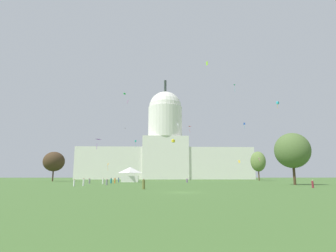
{
  "coord_description": "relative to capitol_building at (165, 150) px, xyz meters",
  "views": [
    {
      "loc": [
        -3.38,
        -36.91,
        2.07
      ],
      "look_at": [
        2.22,
        89.9,
        25.3
      ],
      "focal_mm": 29.43,
      "sensor_mm": 36.0,
      "label": 1
    }
  ],
  "objects": [
    {
      "name": "kite_magenta_mid",
      "position": [
        -19.3,
        -77.1,
        13.87
      ],
      "size": [
        0.79,
        1.03,
        1.44
      ],
      "rotation": [
        0.0,
        0.0,
        1.01
      ],
      "color": "#D1339E"
    },
    {
      "name": "person_teal_mid_center",
      "position": [
        -19.77,
        -111.79,
        -19.81
      ],
      "size": [
        0.56,
        0.56,
        1.66
      ],
      "rotation": [
        0.0,
        0.0,
        1.23
      ],
      "color": "#1E757A",
      "rests_on": "ground_plane"
    },
    {
      "name": "person_white_back_right",
      "position": [
        -20.79,
        -119.1,
        -19.78
      ],
      "size": [
        0.51,
        0.51,
        1.7
      ],
      "rotation": [
        0.0,
        0.0,
        3.84
      ],
      "color": "silver",
      "rests_on": "ground_plane"
    },
    {
      "name": "kite_yellow_low",
      "position": [
        0.37,
        -85.83,
        -4.48
      ],
      "size": [
        1.49,
        1.5,
        1.23
      ],
      "rotation": [
        0.0,
        0.0,
        2.45
      ],
      "color": "yellow"
    },
    {
      "name": "kite_lime_high",
      "position": [
        11.83,
        -101.37,
        22.15
      ],
      "size": [
        0.53,
        0.97,
        1.53
      ],
      "rotation": [
        0.0,
        0.0,
        1.18
      ],
      "color": "#8CD133"
    },
    {
      "name": "tree_west_near",
      "position": [
        -49.28,
        -77.36,
        -12.41
      ],
      "size": [
        11.4,
        11.23,
        12.24
      ],
      "color": "#42301E",
      "rests_on": "ground_plane"
    },
    {
      "name": "person_maroon_near_tree_west",
      "position": [
        21.75,
        -145.93,
        -19.91
      ],
      "size": [
        0.5,
        0.5,
        1.44
      ],
      "rotation": [
        0.0,
        0.0,
        5.38
      ],
      "color": "maroon",
      "rests_on": "ground_plane"
    },
    {
      "name": "kite_turquoise_mid",
      "position": [
        -17.99,
        -41.76,
        0.85
      ],
      "size": [
        1.0,
        0.94,
        4.46
      ],
      "rotation": [
        0.0,
        0.0,
        1.38
      ],
      "color": "teal"
    },
    {
      "name": "person_white_mid_right",
      "position": [
        -22.51,
        -132.66,
        -19.79
      ],
      "size": [
        0.44,
        0.44,
        1.67
      ],
      "rotation": [
        0.0,
        0.0,
        0.23
      ],
      "color": "silver",
      "rests_on": "ground_plane"
    },
    {
      "name": "kite_gold_low",
      "position": [
        29.54,
        -77.0,
        -12.16
      ],
      "size": [
        0.72,
        0.67,
        1.28
      ],
      "rotation": [
        0.0,
        0.0,
        4.96
      ],
      "color": "gold"
    },
    {
      "name": "kite_blue_mid",
      "position": [
        35.52,
        -68.2,
        5.98
      ],
      "size": [
        0.79,
        0.75,
        3.03
      ],
      "rotation": [
        0.0,
        0.0,
        4.94
      ],
      "color": "blue"
    },
    {
      "name": "kite_turquoise_high",
      "position": [
        30.22,
        -71.37,
        24.06
      ],
      "size": [
        1.11,
        1.38,
        3.47
      ],
      "rotation": [
        0.0,
        0.0,
        4.72
      ],
      "color": "teal"
    },
    {
      "name": "person_purple_lawn_far_left",
      "position": [
        3.91,
        -102.09,
        -19.89
      ],
      "size": [
        0.4,
        0.4,
        1.46
      ],
      "rotation": [
        0.0,
        0.0,
        3.37
      ],
      "color": "#703D93",
      "rests_on": "ground_plane"
    },
    {
      "name": "kite_red_mid",
      "position": [
        10.3,
        -58.98,
        5.73
      ],
      "size": [
        1.37,
        0.99,
        3.05
      ],
      "rotation": [
        0.0,
        0.0,
        3.46
      ],
      "color": "red"
    },
    {
      "name": "event_tent",
      "position": [
        -15.93,
        -92.99,
        -17.81
      ],
      "size": [
        6.47,
        6.59,
        5.37
      ],
      "rotation": [
        0.0,
        0.0,
        0.03
      ],
      "color": "white",
      "rests_on": "ground_plane"
    },
    {
      "name": "kite_green_high",
      "position": [
        -25.05,
        -40.99,
        28.67
      ],
      "size": [
        1.33,
        1.33,
        1.09
      ],
      "rotation": [
        0.0,
        0.0,
        0.78
      ],
      "color": "green"
    },
    {
      "name": "person_orange_near_tent",
      "position": [
        -18.85,
        -110.49,
        -19.76
      ],
      "size": [
        0.44,
        0.44,
        1.74
      ],
      "rotation": [
        0.0,
        0.0,
        3.0
      ],
      "color": "orange",
      "rests_on": "ground_plane"
    },
    {
      "name": "capitol_building",
      "position": [
        0.0,
        0.0,
        0.0
      ],
      "size": [
        121.07,
        24.39,
        72.41
      ],
      "color": "silver",
      "rests_on": "ground_plane"
    },
    {
      "name": "tree_east_near",
      "position": [
        27.46,
        -128.23,
        -12.15
      ],
      "size": [
        11.3,
        10.99,
        12.81
      ],
      "color": "#42301E",
      "rests_on": "ground_plane"
    },
    {
      "name": "person_denim_mid_left",
      "position": [
        -19.17,
        -99.48,
        -19.77
      ],
      "size": [
        0.43,
        0.43,
        1.71
      ],
      "rotation": [
        0.0,
        0.0,
        3.38
      ],
      "color": "#3D5684",
      "rests_on": "ground_plane"
    },
    {
      "name": "person_olive_deep_crowd",
      "position": [
        -8.54,
        -149.29,
        -19.81
      ],
      "size": [
        0.59,
        0.59,
        1.66
      ],
      "rotation": [
        0.0,
        0.0,
        1.96
      ],
      "color": "olive",
      "rests_on": "ground_plane"
    },
    {
      "name": "kite_pink_low",
      "position": [
        33.18,
        -90.89,
        -12.12
      ],
      "size": [
        0.83,
        1.4,
        1.55
      ],
      "rotation": [
        0.0,
        0.0,
        3.63
      ],
      "color": "pink"
    },
    {
      "name": "ground_plane",
      "position": [
        -3.2,
        -158.5,
        -20.56
      ],
      "size": [
        800.0,
        800.0,
        0.0
      ],
      "primitive_type": "plane",
      "color": "#42662D"
    },
    {
      "name": "kite_orange_low",
      "position": [
        -34.53,
        -31.73,
        -12.07
      ],
      "size": [
        0.75,
        0.98,
        4.31
      ],
      "rotation": [
        0.0,
        0.0,
        4.6
      ],
      "color": "orange"
    },
    {
      "name": "person_grey_aisle_center",
      "position": [
        -25.68,
        -113.56,
        -19.86
      ],
      "size": [
        0.51,
        0.51,
        1.55
      ],
      "rotation": [
        0.0,
        0.0,
        4.88
      ],
      "color": "gray",
      "rests_on": "ground_plane"
    },
    {
      "name": "kite_violet_low",
      "position": [
        -22.29,
        -122.16,
        -9.24
      ],
      "size": [
        1.59,
        1.58,
        2.39
      ],
      "rotation": [
        0.0,
        0.0,
        3.92
      ],
      "color": "purple"
    },
    {
      "name": "tree_east_mid",
      "position": [
        43.19,
        -62.76,
        -11.4
      ],
      "size": [
        9.33,
        9.77,
        14.03
      ],
      "color": "#4C3823",
      "rests_on": "ground_plane"
    },
    {
      "name": "kite_white_mid",
      "position": [
        3.8,
        -66.34,
        5.81
      ],
      "size": [
        1.19,
        1.04,
        2.93
      ],
      "rotation": [
        0.0,
        0.0,
        6.21
      ],
      "color": "white"
    },
    {
      "name": "kite_cyan_mid",
      "position": [
        33.26,
        -109.7,
        5.23
      ],
      "size": [
        0.95,
        0.93,
        2.39
      ],
      "rotation": [
        0.0,
        0.0,
        5.24
      ],
      "color": "#33BCDB"
    },
    {
      "name": "person_grey_back_left",
      "position": [
        -18.18,
        -128.27,
        -19.87
      ],
      "size": [
        0.61,
        0.61,
        1.53
      ],
      "rotation": [
        0.0,
        0.0,
        2.36
      ],
      "color": "gray",
      "rests_on": "ground_plane"
    },
    {
      "name": "kite_black_mid",
      "position": [
        -23.46,
        -50.14,
        6.46
      ],
      "size": [
        0.85,
        1.37,
        0.29
      ],
      "rotation": [
        0.0,
        0.0,
        4.8
      ],
      "color": "black"
    },
    {
      "name": "person_white_front_center",
      "position": [
        -23.63,
        -135.88,
        -19.86
      ],
      "size": [
        0.36,
        0.36,
        1.52
      ],
      "rotation": [
        0.0,
        0.0,
        6.18
      ],
      "color": "silver",
      "rests_on": "ground_plane"
    }
  ]
}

